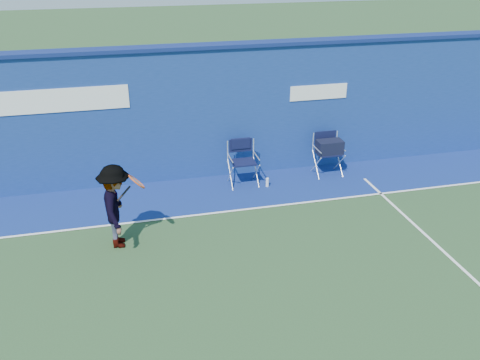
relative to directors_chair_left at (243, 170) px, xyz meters
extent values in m
plane|color=#284525|center=(-1.64, -4.43, -0.34)|extent=(80.00, 80.00, 0.00)
cube|color=navy|center=(-1.64, 0.77, 1.16)|extent=(24.00, 0.40, 3.00)
cube|color=navy|center=(-1.64, 0.77, 2.70)|extent=(24.00, 0.50, 0.08)
cube|color=white|center=(-4.64, 0.56, 1.76)|extent=(4.50, 0.02, 0.50)
cube|color=white|center=(1.96, 0.56, 1.56)|extent=(1.40, 0.02, 0.35)
cube|color=navy|center=(-1.64, -0.33, -0.34)|extent=(24.00, 1.80, 0.01)
cube|color=white|center=(-1.64, -1.23, -0.33)|extent=(24.00, 0.06, 0.01)
cube|color=black|center=(0.00, -0.02, 0.21)|extent=(0.54, 0.45, 0.03)
cube|color=silver|center=(0.00, 0.24, 0.44)|extent=(0.61, 0.03, 0.44)
cube|color=black|center=(0.00, 0.24, 0.53)|extent=(0.54, 0.03, 0.31)
cube|color=black|center=(0.00, 0.24, 0.57)|extent=(0.44, 0.07, 0.24)
cube|color=black|center=(2.10, 0.05, 0.21)|extent=(0.53, 0.45, 0.03)
cube|color=silver|center=(2.10, 0.31, 0.43)|extent=(0.60, 0.03, 0.44)
cube|color=black|center=(2.10, 0.31, 0.51)|extent=(0.53, 0.03, 0.31)
cube|color=black|center=(2.10, 0.02, 0.37)|extent=(0.60, 0.35, 0.33)
cylinder|color=white|center=(0.50, -0.28, -0.24)|extent=(0.07, 0.07, 0.21)
imported|color=#EA4738|center=(-2.84, -1.97, 0.45)|extent=(0.63, 1.05, 1.59)
torus|color=#BF4519|center=(-2.44, -2.09, 0.96)|extent=(0.36, 0.43, 0.29)
cylinder|color=gray|center=(-2.44, -2.09, 0.96)|extent=(0.29, 0.36, 0.23)
cylinder|color=black|center=(-2.68, -2.03, 0.72)|extent=(0.27, 0.10, 0.26)
camera|label=1|loc=(-2.56, -10.29, 4.79)|focal=38.00mm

